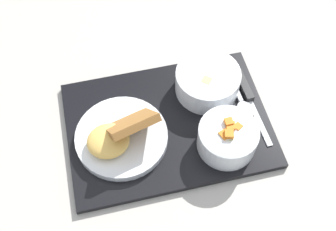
% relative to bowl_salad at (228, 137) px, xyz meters
% --- Properties ---
extents(ground_plane, '(4.00, 4.00, 0.00)m').
position_rel_bowl_salad_xyz_m(ground_plane, '(0.11, -0.07, -0.05)').
color(ground_plane, '#ADA89E').
extents(serving_tray, '(0.45, 0.34, 0.01)m').
position_rel_bowl_salad_xyz_m(serving_tray, '(0.11, -0.07, -0.04)').
color(serving_tray, black).
rests_on(serving_tray, ground_plane).
extents(bowl_salad, '(0.12, 0.12, 0.07)m').
position_rel_bowl_salad_xyz_m(bowl_salad, '(0.00, 0.00, 0.00)').
color(bowl_salad, silver).
rests_on(bowl_salad, serving_tray).
extents(bowl_soup, '(0.14, 0.14, 0.06)m').
position_rel_bowl_salad_xyz_m(bowl_soup, '(0.01, -0.14, -0.00)').
color(bowl_soup, silver).
rests_on(bowl_soup, serving_tray).
extents(plate_main, '(0.19, 0.19, 0.09)m').
position_rel_bowl_salad_xyz_m(plate_main, '(0.21, -0.04, -0.01)').
color(plate_main, silver).
rests_on(plate_main, serving_tray).
extents(knife, '(0.04, 0.20, 0.02)m').
position_rel_bowl_salad_xyz_m(knife, '(-0.07, -0.12, -0.03)').
color(knife, silver).
rests_on(knife, serving_tray).
extents(spoon, '(0.04, 0.16, 0.01)m').
position_rel_bowl_salad_xyz_m(spoon, '(-0.05, -0.10, -0.03)').
color(spoon, silver).
rests_on(spoon, serving_tray).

